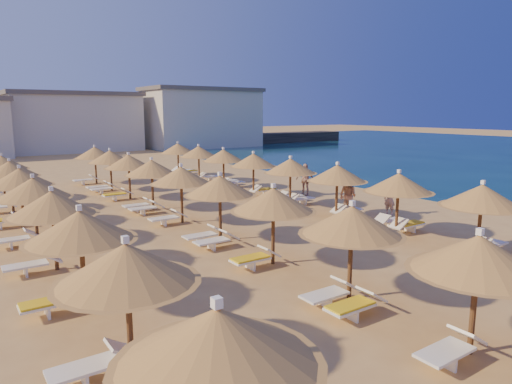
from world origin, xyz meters
TOP-DOWN VIEW (x-y plane):
  - ground at (0.00, 0.00)m, footprint 220.00×220.00m
  - jetty at (28.86, 45.51)m, footprint 30.04×4.28m
  - hotel_blocks at (3.10, 45.30)m, footprint 47.01×11.65m
  - parasol_row_east at (2.52, 2.00)m, footprint 2.81×37.05m
  - parasol_row_west at (-3.69, 2.00)m, footprint 2.81×37.05m
  - parasol_row_inland at (-9.68, 3.71)m, footprint 2.81×26.77m
  - loungers at (-2.42, 2.25)m, footprint 15.26×35.73m
  - beachgoer_a at (5.20, 1.11)m, footprint 0.48×0.64m
  - beachgoer_c at (5.22, 7.38)m, footprint 0.91×1.22m
  - beachgoer_b at (3.44, 2.18)m, footprint 0.81×0.99m

SIDE VIEW (x-z plane):
  - ground at x=0.00m, z-range 0.00..0.00m
  - loungers at x=-2.42m, z-range 0.01..0.67m
  - jetty at x=28.86m, z-range 0.00..1.50m
  - beachgoer_a at x=5.20m, z-range 0.00..1.61m
  - beachgoer_b at x=3.44m, z-range 0.00..1.89m
  - beachgoer_c at x=5.22m, z-range 0.00..1.92m
  - parasol_row_inland at x=-9.68m, z-range 0.77..3.45m
  - parasol_row_east at x=2.52m, z-range 0.77..3.45m
  - parasol_row_west at x=-3.69m, z-range 0.77..3.45m
  - hotel_blocks at x=3.10m, z-range -0.35..7.75m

